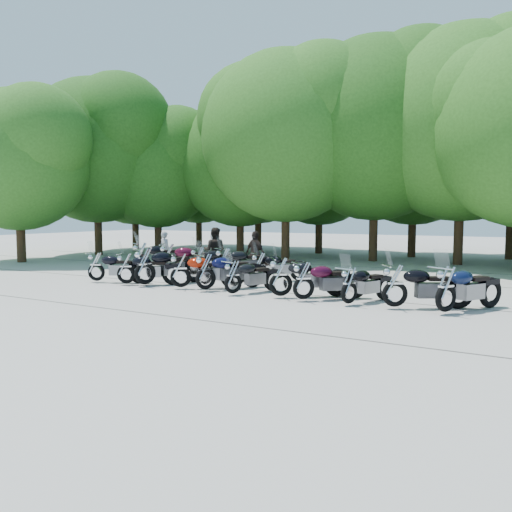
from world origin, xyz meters
The scene contains 33 objects.
ground centered at (0.00, 0.00, 0.00)m, with size 90.00×90.00×0.00m, color gray.
tree_0 centered at (-15.42, 12.98, 5.45)m, with size 7.50×7.50×9.21m.
tree_1 centered at (-12.04, 11.24, 5.06)m, with size 6.97×6.97×8.55m.
tree_2 centered at (-7.25, 12.84, 5.31)m, with size 7.31×7.31×8.97m.
tree_3 centered at (-3.57, 11.24, 6.32)m, with size 8.70×8.70×10.67m.
tree_4 centered at (0.54, 13.09, 6.64)m, with size 9.13×9.13×11.20m.
tree_5 centered at (4.61, 13.20, 6.57)m, with size 9.04×9.04×11.10m.
tree_9 centered at (-13.53, 17.59, 5.52)m, with size 7.59×7.59×9.32m.
tree_10 centered at (-8.29, 16.97, 5.66)m, with size 7.78×7.78×9.55m.
tree_11 centered at (-3.76, 16.43, 5.49)m, with size 7.56×7.56×9.28m.
tree_12 centered at (1.80, 16.47, 5.72)m, with size 7.88×7.88×9.67m.
tree_16 centered at (-14.83, 4.00, 5.06)m, with size 6.97×6.97×8.55m.
tree_17 centered at (-14.68, 9.00, 6.04)m, with size 8.31×8.31×10.20m.
motorcycle_0 centered at (-5.83, 0.38, 0.61)m, with size 0.66×2.17×1.23m, color black, non-canonical shape.
motorcycle_1 centered at (-4.44, 0.40, 0.62)m, with size 0.67×2.21×1.25m, color black, non-canonical shape.
motorcycle_2 centered at (-3.67, 0.47, 0.73)m, with size 0.78×2.57×1.45m, color black, non-canonical shape.
motorcycle_3 centered at (-2.26, 0.56, 0.66)m, with size 0.71×2.32×1.31m, color #9D1905, non-canonical shape.
motorcycle_4 centered at (-1.28, 0.56, 0.67)m, with size 0.72×2.38×1.34m, color black, non-canonical shape.
motorcycle_5 centered at (-0.14, 0.34, 0.59)m, with size 0.63×2.08×1.18m, color black, non-canonical shape.
motorcycle_6 centered at (1.32, 0.57, 0.67)m, with size 0.72×2.36×1.34m, color black, non-canonical shape.
motorcycle_7 centered at (2.11, 0.39, 0.62)m, with size 0.67×2.21×1.25m, color #33071B, non-canonical shape.
motorcycle_8 centered at (3.42, 0.38, 0.58)m, with size 0.63×2.06×1.16m, color black, non-canonical shape.
motorcycle_9 centered at (4.61, 0.46, 0.65)m, with size 0.70×2.30×1.30m, color black, non-canonical shape.
motorcycle_10 centered at (5.84, 0.37, 0.67)m, with size 0.72×2.36×1.33m, color black, non-canonical shape.
motorcycle_11 centered at (-6.16, 3.10, 0.72)m, with size 0.78×2.56×1.44m, color black, non-canonical shape.
motorcycle_12 centered at (-4.83, 3.19, 0.72)m, with size 0.77×2.53×1.43m, color #3D081A, non-canonical shape.
motorcycle_13 centered at (-3.47, 3.30, 0.66)m, with size 0.71×2.32×1.31m, color black, non-canonical shape.
motorcycle_14 centered at (-2.19, 3.09, 0.68)m, with size 0.73×2.40×1.35m, color black, non-canonical shape.
motorcycle_15 centered at (-0.70, 3.06, 0.61)m, with size 0.65×2.15×1.22m, color black, non-canonical shape.
rider_0 centered at (-6.40, 4.90, 0.83)m, with size 0.61×0.40×1.67m, color gray.
rider_1 centered at (-3.55, 4.50, 0.94)m, with size 0.92×0.71×1.88m, color black.
rider_2 centered at (-1.89, 4.90, 0.88)m, with size 1.03×0.43×1.76m, color black.
rider_3 centered at (-4.17, 5.38, 0.82)m, with size 0.60×0.39×1.65m, color gray.
Camera 1 is at (7.53, -12.27, 2.44)m, focal length 35.00 mm.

